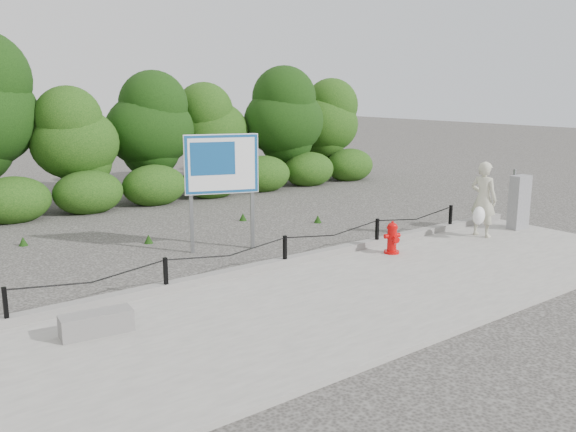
# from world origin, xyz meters

# --- Properties ---
(ground) EXTENTS (90.00, 90.00, 0.00)m
(ground) POSITION_xyz_m (0.00, 0.00, 0.00)
(ground) COLOR #2D2B28
(ground) RESTS_ON ground
(sidewalk) EXTENTS (14.00, 4.00, 0.08)m
(sidewalk) POSITION_xyz_m (0.00, -2.00, 0.04)
(sidewalk) COLOR gray
(sidewalk) RESTS_ON ground
(curb) EXTENTS (14.00, 0.22, 0.14)m
(curb) POSITION_xyz_m (0.00, 0.05, 0.15)
(curb) COLOR slate
(curb) RESTS_ON sidewalk
(chain_barrier) EXTENTS (10.06, 0.06, 0.60)m
(chain_barrier) POSITION_xyz_m (0.00, 0.00, 0.46)
(chain_barrier) COLOR black
(chain_barrier) RESTS_ON sidewalk
(treeline) EXTENTS (20.28, 3.75, 4.86)m
(treeline) POSITION_xyz_m (-0.56, 8.97, 2.45)
(treeline) COLOR black
(treeline) RESTS_ON ground
(fire_hydrant) EXTENTS (0.39, 0.40, 0.68)m
(fire_hydrant) POSITION_xyz_m (2.32, -0.61, 0.40)
(fire_hydrant) COLOR #C10707
(fire_hydrant) RESTS_ON sidewalk
(pedestrian) EXTENTS (0.74, 0.67, 1.73)m
(pedestrian) POSITION_xyz_m (5.03, -0.85, 0.92)
(pedestrian) COLOR #B6B59C
(pedestrian) RESTS_ON sidewalk
(concrete_block) EXTENTS (1.01, 0.46, 0.31)m
(concrete_block) POSITION_xyz_m (-4.07, -1.02, 0.24)
(concrete_block) COLOR slate
(concrete_block) RESTS_ON sidewalk
(utility_cabinet) EXTENTS (0.51, 0.37, 1.43)m
(utility_cabinet) POSITION_xyz_m (6.40, -0.92, 0.73)
(utility_cabinet) COLOR #949497
(utility_cabinet) RESTS_ON sidewalk
(advertising_sign) EXTENTS (1.48, 0.63, 2.50)m
(advertising_sign) POSITION_xyz_m (-0.20, 1.93, 1.76)
(advertising_sign) COLOR slate
(advertising_sign) RESTS_ON ground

